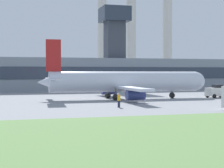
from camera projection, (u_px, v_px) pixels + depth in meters
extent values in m
plane|color=gray|center=(134.00, 101.00, 54.57)|extent=(400.00, 400.00, 0.00)
cube|color=gray|center=(86.00, 74.00, 86.98)|extent=(83.10, 10.62, 7.37)
cube|color=#2D3847|center=(91.00, 73.00, 81.81)|extent=(81.44, 0.16, 2.65)
cube|color=#383D47|center=(114.00, 56.00, 88.74)|extent=(4.30, 4.30, 16.12)
cube|color=#283342|center=(115.00, 15.00, 88.43)|extent=(6.45, 6.45, 3.44)
cylinder|color=beige|center=(102.00, 32.00, 120.99)|extent=(2.82, 2.82, 34.21)
cylinder|color=beige|center=(131.00, 42.00, 122.60)|extent=(3.17, 3.17, 28.41)
cylinder|color=beige|center=(167.00, 25.00, 126.14)|extent=(3.21, 3.21, 40.12)
cylinder|color=silver|center=(126.00, 82.00, 58.45)|extent=(24.01, 3.17, 3.17)
sphere|color=silver|center=(195.00, 81.00, 61.73)|extent=(3.01, 3.01, 3.01)
cone|color=silver|center=(49.00, 82.00, 55.17)|extent=(3.49, 3.01, 3.01)
cube|color=#B21E1E|center=(53.00, 55.00, 55.23)|extent=(2.22, 0.24, 4.74)
cube|color=silver|center=(56.00, 79.00, 51.93)|extent=(0.90, 7.03, 0.20)
cube|color=silver|center=(50.00, 79.00, 58.68)|extent=(0.90, 7.03, 0.20)
cube|color=silver|center=(133.00, 89.00, 51.91)|extent=(2.00, 11.71, 0.36)
cube|color=silver|center=(108.00, 85.00, 64.39)|extent=(2.00, 11.71, 0.36)
cylinder|color=navy|center=(135.00, 95.00, 51.67)|extent=(2.56, 1.46, 1.46)
cylinder|color=navy|center=(109.00, 90.00, 64.85)|extent=(2.56, 1.46, 1.46)
cylinder|color=#59595B|center=(172.00, 91.00, 60.63)|extent=(0.20, 0.20, 1.47)
sphere|color=black|center=(172.00, 95.00, 60.65)|extent=(0.96, 0.96, 0.96)
cylinder|color=#59595B|center=(116.00, 92.00, 55.74)|extent=(0.20, 0.20, 1.47)
sphere|color=black|center=(116.00, 97.00, 55.77)|extent=(0.96, 0.96, 0.96)
cylinder|color=#59595B|center=(108.00, 91.00, 59.95)|extent=(0.20, 0.20, 1.47)
sphere|color=black|center=(108.00, 95.00, 59.97)|extent=(0.96, 0.96, 0.96)
cube|color=white|center=(217.00, 92.00, 61.79)|extent=(3.98, 2.30, 1.34)
cube|color=black|center=(217.00, 86.00, 61.76)|extent=(1.47, 1.45, 0.50)
sphere|color=black|center=(220.00, 95.00, 63.14)|extent=(0.70, 0.70, 0.70)
sphere|color=black|center=(214.00, 96.00, 60.48)|extent=(0.70, 0.70, 0.70)
sphere|color=black|center=(207.00, 95.00, 62.11)|extent=(0.70, 0.70, 0.70)
cylinder|color=#23283D|center=(119.00, 104.00, 44.81)|extent=(0.42, 0.42, 0.82)
cylinder|color=#F2A514|center=(119.00, 98.00, 44.79)|extent=(0.52, 0.52, 0.65)
sphere|color=tan|center=(119.00, 94.00, 44.77)|extent=(0.22, 0.22, 0.22)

